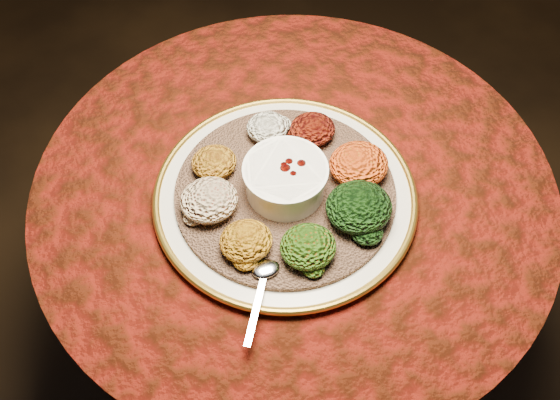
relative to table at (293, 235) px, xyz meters
name	(u,v)px	position (x,y,z in m)	size (l,w,h in m)	color
table	(293,235)	(0.00, 0.00, 0.00)	(0.96, 0.96, 0.73)	black
platter	(285,195)	(-0.03, -0.03, 0.19)	(0.59, 0.59, 0.02)	beige
injera	(285,192)	(-0.03, -0.03, 0.20)	(0.39, 0.39, 0.01)	brown
stew_bowl	(285,178)	(-0.03, -0.03, 0.24)	(0.15, 0.15, 0.06)	white
spoon	(264,275)	(-0.12, -0.18, 0.21)	(0.10, 0.13, 0.01)	silver
portion_ayib	(267,127)	(-0.02, 0.10, 0.23)	(0.08, 0.07, 0.04)	silver
portion_kitfo	(312,129)	(0.06, 0.07, 0.23)	(0.09, 0.08, 0.04)	black
portion_tikil	(359,164)	(0.11, -0.04, 0.23)	(0.11, 0.10, 0.05)	#AF6A0E
portion_gomen	(359,207)	(0.07, -0.13, 0.24)	(0.11, 0.11, 0.05)	black
portion_mixveg	(308,247)	(-0.04, -0.17, 0.23)	(0.09, 0.09, 0.04)	#913909
portion_kik	(246,241)	(-0.13, -0.12, 0.23)	(0.09, 0.08, 0.04)	#B3770F
portion_timatim	(209,200)	(-0.16, -0.02, 0.23)	(0.10, 0.09, 0.05)	maroon
portion_shiro	(214,162)	(-0.13, 0.06, 0.23)	(0.08, 0.08, 0.04)	#A46D13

